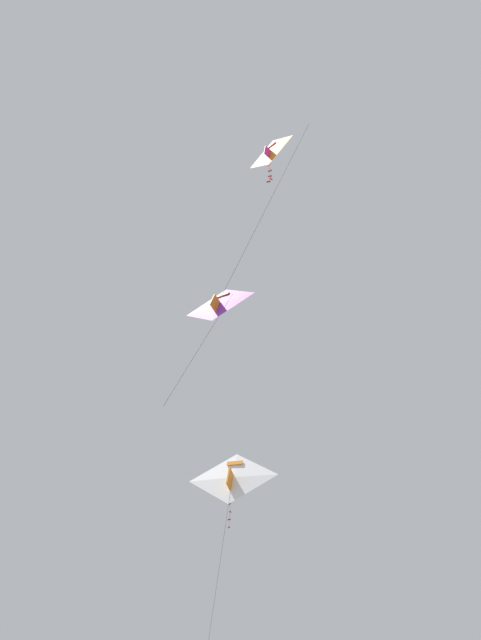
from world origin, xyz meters
TOP-DOWN VIEW (x-y plane):
  - kite_delta_highest at (-1.76, -1.49)m, footprint 2.27×2.66m
  - kite_delta_mid_left at (5.54, 1.50)m, footprint 1.92×3.39m
  - kite_delta_low_drifter at (-3.17, -4.59)m, footprint 2.72×3.33m

SIDE VIEW (x-z plane):
  - kite_delta_mid_left at x=5.54m, z-range 17.94..26.72m
  - kite_delta_highest at x=-1.76m, z-range 24.80..30.39m
  - kite_delta_low_drifter at x=-3.17m, z-range 28.98..38.05m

